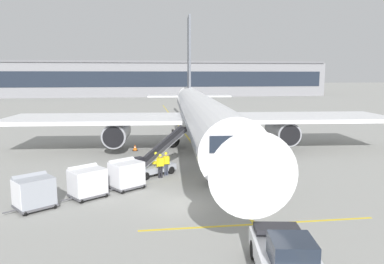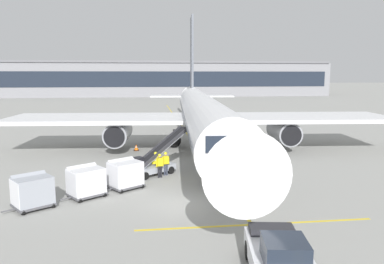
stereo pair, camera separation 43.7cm
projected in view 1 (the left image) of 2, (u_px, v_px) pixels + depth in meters
ground_plane at (184, 205)px, 21.40m from camera, size 600.00×600.00×0.00m
parked_airplane at (200, 113)px, 36.81m from camera, size 37.54×46.93×15.62m
belt_loader at (154, 162)px, 27.79m from camera, size 4.86×4.06×3.38m
baggage_cart_lead at (126, 174)px, 24.26m from camera, size 2.68×2.47×1.91m
baggage_cart_second at (87, 181)px, 22.51m from camera, size 2.68×2.47×1.91m
baggage_cart_third at (34, 191)px, 20.58m from camera, size 2.68×2.47×1.91m
pushback_tug at (286, 257)px, 13.56m from camera, size 2.75×4.67×1.83m
ground_crew_by_loader at (166, 162)px, 27.47m from camera, size 0.54×0.36×1.74m
ground_crew_by_carts at (160, 164)px, 26.84m from camera, size 0.55×0.35×1.74m
ground_crew_marshaller at (156, 162)px, 27.49m from camera, size 0.56×0.32×1.74m
safety_cone_engine_keepout at (135, 148)px, 36.50m from camera, size 0.52×0.52×0.60m
apron_guidance_line_lead_in at (198, 151)px, 36.41m from camera, size 0.20×110.00×0.01m
apron_guidance_line_stop_bar at (260, 224)px, 18.63m from camera, size 12.00×0.20×0.01m
terminal_building at (133, 79)px, 128.14m from camera, size 131.12×15.52×11.76m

